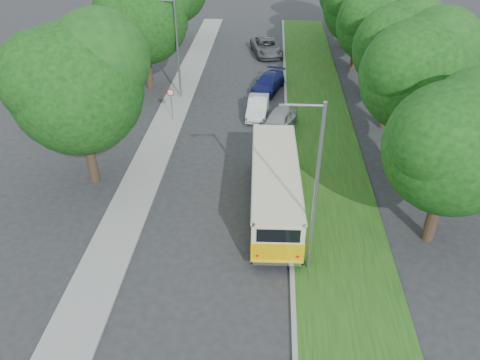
# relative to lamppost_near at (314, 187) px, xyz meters

# --- Properties ---
(ground) EXTENTS (120.00, 120.00, 0.00)m
(ground) POSITION_rel_lamppost_near_xyz_m (-4.21, 2.50, -4.37)
(ground) COLOR #2A2A2D
(ground) RESTS_ON ground
(curb) EXTENTS (0.20, 70.00, 0.15)m
(curb) POSITION_rel_lamppost_near_xyz_m (-0.61, 7.50, -4.29)
(curb) COLOR gray
(curb) RESTS_ON ground
(grass_verge) EXTENTS (4.50, 70.00, 0.13)m
(grass_verge) POSITION_rel_lamppost_near_xyz_m (1.74, 7.50, -4.30)
(grass_verge) COLOR #1E4C14
(grass_verge) RESTS_ON ground
(sidewalk) EXTENTS (2.20, 70.00, 0.12)m
(sidewalk) POSITION_rel_lamppost_near_xyz_m (-9.01, 7.50, -4.31)
(sidewalk) COLOR gray
(sidewalk) RESTS_ON ground
(treeline) EXTENTS (24.27, 41.91, 9.46)m
(treeline) POSITION_rel_lamppost_near_xyz_m (-1.06, 20.49, 1.56)
(treeline) COLOR #332319
(treeline) RESTS_ON ground
(lamppost_near) EXTENTS (1.71, 0.16, 8.00)m
(lamppost_near) POSITION_rel_lamppost_near_xyz_m (0.00, 0.00, 0.00)
(lamppost_near) COLOR gray
(lamppost_near) RESTS_ON ground
(lamppost_far) EXTENTS (1.71, 0.16, 7.50)m
(lamppost_far) POSITION_rel_lamppost_near_xyz_m (-8.91, 18.50, -0.25)
(lamppost_far) COLOR gray
(lamppost_far) RESTS_ON ground
(warning_sign) EXTENTS (0.56, 0.10, 2.50)m
(warning_sign) POSITION_rel_lamppost_near_xyz_m (-8.71, 14.48, -2.66)
(warning_sign) COLOR gray
(warning_sign) RESTS_ON ground
(vintage_bus) EXTENTS (2.68, 9.36, 2.76)m
(vintage_bus) POSITION_rel_lamppost_near_xyz_m (-1.44, 4.26, -2.99)
(vintage_bus) COLOR yellow
(vintage_bus) RESTS_ON ground
(car_silver) EXTENTS (3.01, 4.63, 1.47)m
(car_silver) POSITION_rel_lamppost_near_xyz_m (-1.21, 13.35, -3.64)
(car_silver) COLOR #A5A4A9
(car_silver) RESTS_ON ground
(car_white) EXTENTS (1.61, 4.07, 1.32)m
(car_white) POSITION_rel_lamppost_near_xyz_m (-2.70, 15.78, -3.71)
(car_white) COLOR white
(car_white) RESTS_ON ground
(car_blue) EXTENTS (3.07, 4.84, 1.31)m
(car_blue) POSITION_rel_lamppost_near_xyz_m (-2.02, 20.58, -3.72)
(car_blue) COLOR navy
(car_blue) RESTS_ON ground
(car_grey) EXTENTS (3.58, 5.77, 1.49)m
(car_grey) POSITION_rel_lamppost_near_xyz_m (-2.34, 29.76, -3.62)
(car_grey) COLOR #55575D
(car_grey) RESTS_ON ground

